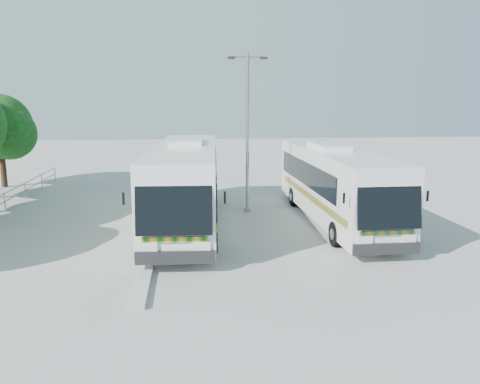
{
  "coord_description": "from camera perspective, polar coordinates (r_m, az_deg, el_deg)",
  "views": [
    {
      "loc": [
        -0.84,
        -17.79,
        5.49
      ],
      "look_at": [
        1.4,
        2.78,
        1.42
      ],
      "focal_mm": 35.0,
      "sensor_mm": 36.0,
      "label": 1
    }
  ],
  "objects": [
    {
      "name": "coach_adjacent",
      "position": [
        21.74,
        11.41,
        1.13
      ],
      "size": [
        2.58,
        11.88,
        3.29
      ],
      "rotation": [
        0.0,
        0.0,
        0.01
      ],
      "color": "silver",
      "rests_on": "ground"
    },
    {
      "name": "coach_main",
      "position": [
        20.9,
        -6.58,
        1.27
      ],
      "size": [
        3.32,
        12.9,
        3.55
      ],
      "rotation": [
        0.0,
        0.0,
        -0.06
      ],
      "color": "silver",
      "rests_on": "ground"
    },
    {
      "name": "tree_far_e",
      "position": [
        33.28,
        -27.19,
        7.14
      ],
      "size": [
        4.54,
        4.28,
        5.92
      ],
      "color": "#382314",
      "rests_on": "ground"
    },
    {
      "name": "lamppost",
      "position": [
        22.88,
        0.92,
        8.0
      ],
      "size": [
        1.88,
        0.19,
        7.69
      ],
      "rotation": [
        0.0,
        0.0,
        -0.01
      ],
      "color": "#929499",
      "rests_on": "ground"
    },
    {
      "name": "ground",
      "position": [
        18.63,
        -3.38,
        -6.04
      ],
      "size": [
        100.0,
        100.0,
        0.0
      ],
      "primitive_type": "plane",
      "color": "#ABABA5",
      "rests_on": "ground"
    },
    {
      "name": "kerb_divider",
      "position": [
        20.57,
        -10.1,
        -4.32
      ],
      "size": [
        0.4,
        16.0,
        0.15
      ],
      "primitive_type": "cube",
      "color": "#B2B2AD",
      "rests_on": "ground"
    }
  ]
}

